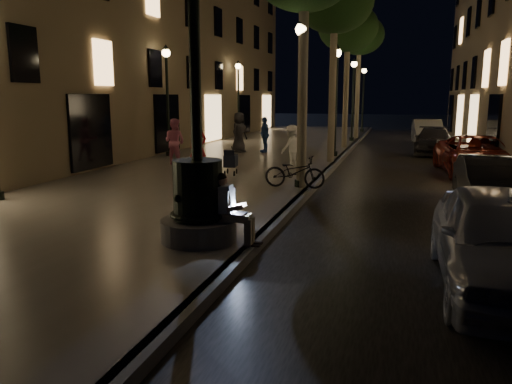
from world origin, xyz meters
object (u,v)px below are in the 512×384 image
(car_second, at_px, (492,184))
(car_third, at_px, (477,156))
(seated_man_laptop, at_px, (230,206))
(lamp_curb_b, at_px, (336,86))
(pedestrian_pink, at_px, (175,141))
(pedestrian_dark, at_px, (239,132))
(fountain_lamppost, at_px, (198,187))
(tree_second, at_px, (335,3))
(pedestrian_blue, at_px, (265,135))
(stroller, at_px, (231,161))
(pedestrian_red, at_px, (198,147))
(lamp_curb_a, at_px, (301,81))
(car_fifth, at_px, (427,132))
(tree_third, at_px, (348,29))
(lamp_curb_c, at_px, (353,89))
(car_rear, at_px, (434,141))
(tree_far, at_px, (360,36))
(bicycle, at_px, (295,172))
(lamp_left_c, at_px, (238,89))
(lamp_curb_d, at_px, (363,90))
(lamp_left_b, at_px, (167,86))
(pedestrian_white, at_px, (292,146))
(car_front, at_px, (502,240))

(car_second, xyz_separation_m, car_third, (0.45, 6.11, 0.04))
(car_third, bearing_deg, seated_man_laptop, -122.26)
(lamp_curb_b, xyz_separation_m, pedestrian_pink, (-5.63, -4.51, -2.15))
(pedestrian_pink, height_order, pedestrian_dark, pedestrian_dark)
(fountain_lamppost, distance_m, lamp_curb_b, 14.16)
(tree_second, height_order, pedestrian_dark, tree_second)
(pedestrian_blue, bearing_deg, seated_man_laptop, -23.17)
(stroller, distance_m, pedestrian_red, 1.23)
(lamp_curb_a, bearing_deg, pedestrian_dark, 118.80)
(lamp_curb_a, relative_size, car_fifth, 1.08)
(pedestrian_pink, bearing_deg, car_second, 168.20)
(tree_third, distance_m, pedestrian_blue, 7.01)
(pedestrian_pink, bearing_deg, tree_third, -112.88)
(lamp_curb_b, distance_m, pedestrian_pink, 7.52)
(lamp_curb_c, height_order, pedestrian_dark, lamp_curb_c)
(pedestrian_red, xyz_separation_m, pedestrian_blue, (0.43, 7.11, -0.08))
(car_rear, distance_m, pedestrian_dark, 9.66)
(tree_far, xyz_separation_m, bicycle, (-0.18, -18.21, -5.77))
(lamp_left_c, height_order, stroller, lamp_left_c)
(lamp_left_c, bearing_deg, bicycle, -66.64)
(lamp_curb_d, distance_m, pedestrian_pink, 21.37)
(seated_man_laptop, xyz_separation_m, pedestrian_red, (-3.72, 7.47, 0.23))
(lamp_curb_c, distance_m, car_fifth, 5.03)
(lamp_left_b, bearing_deg, car_rear, 27.06)
(pedestrian_dark, bearing_deg, fountain_lamppost, -144.55)
(lamp_left_c, bearing_deg, lamp_left_b, -90.00)
(stroller, distance_m, car_third, 8.94)
(lamp_curb_a, xyz_separation_m, car_fifth, (4.30, 16.76, -2.50))
(seated_man_laptop, height_order, car_third, seated_man_laptop)
(tree_third, bearing_deg, bicycle, -90.47)
(tree_far, height_order, lamp_left_b, tree_far)
(car_third, xyz_separation_m, pedestrian_dark, (-10.05, 3.08, 0.43))
(bicycle, bearing_deg, lamp_curb_a, -24.81)
(car_rear, xyz_separation_m, bicycle, (-4.50, -12.08, 0.02))
(pedestrian_white, bearing_deg, car_fifth, -170.29)
(lamp_curb_c, bearing_deg, seated_man_laptop, -90.23)
(stroller, distance_m, car_second, 8.10)
(bicycle, bearing_deg, pedestrian_red, 66.69)
(tree_third, xyz_separation_m, pedestrian_blue, (-3.38, -3.42, -5.10))
(tree_third, height_order, car_second, tree_third)
(seated_man_laptop, bearing_deg, pedestrian_red, 116.49)
(car_front, xyz_separation_m, car_rear, (0.10, 18.38, -0.12))
(tree_third, relative_size, lamp_curb_c, 1.50)
(tree_far, bearing_deg, car_second, -75.28)
(lamp_curb_b, bearing_deg, lamp_left_c, 131.59)
(car_rear, bearing_deg, pedestrian_pink, -137.12)
(lamp_left_b, xyz_separation_m, lamp_left_c, (0.00, 10.00, 0.00))
(tree_third, distance_m, car_second, 14.90)
(car_rear, bearing_deg, stroller, -121.42)
(lamp_left_b, height_order, lamp_left_c, same)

